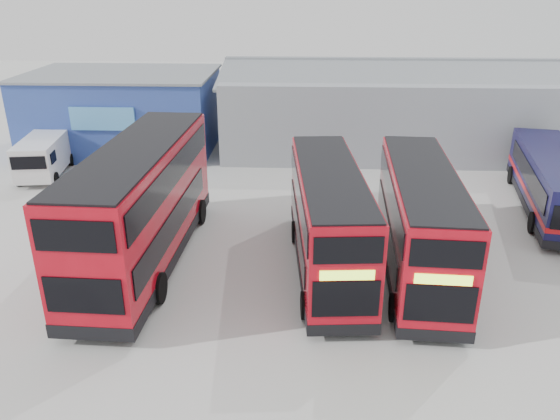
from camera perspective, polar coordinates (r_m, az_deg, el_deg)
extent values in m
plane|color=#A8A7A2|center=(21.12, 7.26, -7.98)|extent=(120.00, 120.00, 0.00)
cube|color=navy|center=(38.93, -15.97, 9.85)|extent=(12.00, 8.00, 5.00)
cube|color=slate|center=(38.47, -16.39, 13.54)|extent=(12.30, 8.30, 0.15)
cube|color=#4A95D3|center=(35.06, -18.06, 9.05)|extent=(3.96, 0.15, 1.40)
cube|color=gray|center=(40.17, 16.93, 10.13)|extent=(30.00, 12.00, 5.00)
cube|color=slate|center=(37.02, 18.43, 13.27)|extent=(30.50, 6.33, 1.29)
cube|color=slate|center=(42.38, 16.49, 14.61)|extent=(30.50, 6.33, 1.29)
cube|color=#BA0A19|center=(22.24, -14.22, 0.70)|extent=(3.19, 11.73, 4.49)
cube|color=black|center=(23.06, -13.73, -3.95)|extent=(3.24, 11.78, 0.50)
cube|color=black|center=(21.65, -10.91, -1.13)|extent=(0.41, 9.86, 1.05)
cube|color=black|center=(22.54, -17.83, -0.86)|extent=(0.41, 9.86, 1.05)
cube|color=black|center=(21.36, -10.98, 3.97)|extent=(0.45, 10.97, 1.05)
cube|color=black|center=(22.27, -18.00, 4.03)|extent=(0.45, 10.97, 1.05)
cube|color=black|center=(27.69, -10.42, 4.08)|extent=(2.49, 0.15, 1.50)
cube|color=black|center=(27.12, -10.72, 8.06)|extent=(2.49, 0.15, 1.05)
cube|color=#C1F934|center=(27.39, -10.56, 6.06)|extent=(2.00, 0.12, 0.39)
cube|color=black|center=(17.68, -19.82, -8.44)|extent=(2.44, 0.14, 1.22)
cube|color=black|center=(16.77, -20.73, -2.60)|extent=(2.44, 0.14, 1.00)
cube|color=black|center=(21.51, -14.80, 6.29)|extent=(3.02, 11.56, 0.11)
cylinder|color=black|center=(26.25, -8.35, -0.17)|extent=(0.40, 1.16, 1.15)
cylinder|color=black|center=(26.95, -13.87, 0.01)|extent=(0.40, 1.16, 1.15)
cylinder|color=black|center=(20.25, -12.59, -7.97)|extent=(0.40, 1.16, 1.15)
cylinder|color=black|center=(21.15, -19.56, -7.40)|extent=(0.40, 1.16, 1.15)
cube|color=#BA0A19|center=(21.27, 5.08, -0.88)|extent=(3.07, 9.98, 3.79)
cube|color=black|center=(22.02, 4.93, -4.95)|extent=(3.11, 10.02, 0.42)
cube|color=black|center=(21.69, 1.81, -1.60)|extent=(0.67, 8.31, 0.89)
cube|color=black|center=(21.96, 8.02, -1.50)|extent=(0.67, 8.31, 0.89)
cube|color=black|center=(20.73, 1.93, 1.97)|extent=(0.74, 9.24, 0.89)
cube|color=black|center=(21.01, 8.42, 2.02)|extent=(0.74, 9.24, 0.89)
cube|color=black|center=(17.21, 6.90, -9.22)|extent=(2.10, 0.21, 1.26)
cube|color=black|center=(16.37, 7.18, -4.22)|extent=(2.10, 0.21, 0.89)
cube|color=#C1F934|center=(16.77, 7.04, -6.80)|extent=(1.68, 0.16, 0.33)
cube|color=black|center=(26.02, 3.82, 2.44)|extent=(2.06, 0.20, 1.03)
cube|color=black|center=(25.47, 3.92, 5.99)|extent=(2.06, 0.20, 0.84)
cube|color=black|center=(20.57, 5.27, 3.99)|extent=(2.92, 9.83, 0.09)
cylinder|color=black|center=(19.00, 2.66, -9.94)|extent=(0.37, 0.99, 0.97)
cylinder|color=black|center=(19.29, 9.43, -9.70)|extent=(0.37, 0.99, 0.97)
cylinder|color=black|center=(24.15, 1.63, -2.30)|extent=(0.37, 0.99, 0.97)
cylinder|color=black|center=(24.38, 6.91, -2.21)|extent=(0.37, 0.99, 0.97)
cube|color=#BA0A19|center=(21.61, 14.41, -1.09)|extent=(2.94, 10.07, 3.84)
cube|color=black|center=(22.35, 13.98, -5.14)|extent=(2.98, 10.11, 0.43)
cube|color=black|center=(21.98, 11.07, -1.64)|extent=(0.53, 8.42, 0.90)
cube|color=black|center=(22.35, 17.22, -1.86)|extent=(0.53, 8.42, 0.90)
cube|color=black|center=(21.01, 11.48, 1.92)|extent=(0.59, 9.37, 0.90)
cube|color=black|center=(21.40, 17.90, 1.63)|extent=(0.59, 9.37, 0.90)
cube|color=black|center=(17.50, 16.38, -9.41)|extent=(2.13, 0.17, 1.28)
cube|color=black|center=(16.68, 17.03, -4.44)|extent=(2.13, 0.17, 0.90)
cube|color=#C1F934|center=(17.06, 16.70, -7.00)|extent=(1.70, 0.14, 0.33)
cube|color=black|center=(26.39, 12.89, 2.25)|extent=(2.08, 0.17, 1.04)
cube|color=black|center=(25.85, 13.22, 5.78)|extent=(2.08, 0.17, 0.85)
cube|color=black|center=(20.91, 14.93, 3.76)|extent=(2.79, 9.92, 0.09)
cylinder|color=black|center=(19.25, 11.85, -9.97)|extent=(0.36, 1.00, 0.99)
cylinder|color=black|center=(19.65, 18.56, -10.03)|extent=(0.36, 1.00, 0.99)
cylinder|color=black|center=(24.45, 10.61, -2.35)|extent=(0.36, 1.00, 0.99)
cylinder|color=black|center=(24.77, 15.86, -2.53)|extent=(0.36, 1.00, 0.99)
cube|color=#0C1038|center=(30.18, 26.51, 2.79)|extent=(4.38, 10.84, 2.55)
cube|color=black|center=(30.53, 26.15, 0.86)|extent=(4.43, 10.88, 0.38)
cube|color=#B90E13|center=(30.32, 26.36, 1.98)|extent=(4.41, 10.87, 0.24)
cube|color=black|center=(29.52, 24.46, 3.59)|extent=(1.74, 8.69, 0.91)
cube|color=black|center=(35.09, 24.90, 5.97)|extent=(2.13, 0.46, 1.25)
cylinder|color=black|center=(34.25, 26.86, 2.96)|extent=(0.49, 1.04, 1.00)
cylinder|color=black|center=(33.76, 23.07, 3.37)|extent=(0.49, 1.04, 1.00)
cylinder|color=black|center=(27.57, 24.96, -1.21)|extent=(0.49, 1.04, 1.00)
cube|color=silver|center=(35.07, -23.47, 5.36)|extent=(2.76, 5.39, 1.96)
cube|color=black|center=(32.63, -24.82, 4.48)|extent=(1.85, 0.31, 0.72)
cube|color=black|center=(33.85, -26.02, 4.88)|extent=(0.18, 0.93, 0.62)
cube|color=black|center=(33.16, -22.62, 5.11)|extent=(0.18, 0.93, 0.62)
cylinder|color=black|center=(34.09, -25.63, 2.88)|extent=(0.35, 0.77, 0.74)
cylinder|color=black|center=(33.45, -22.45, 3.06)|extent=(0.35, 0.77, 0.74)
cylinder|color=black|center=(37.23, -23.94, 4.74)|extent=(0.35, 0.77, 0.74)
cylinder|color=black|center=(36.64, -21.00, 4.94)|extent=(0.35, 0.77, 0.74)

